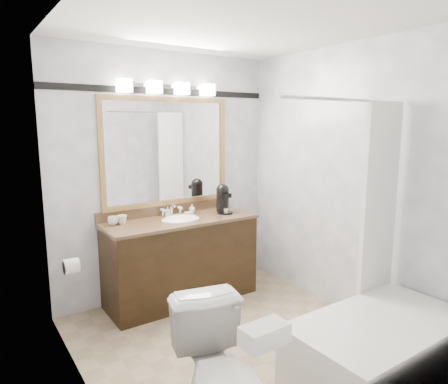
% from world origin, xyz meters
% --- Properties ---
extents(room, '(2.42, 2.62, 2.52)m').
position_xyz_m(room, '(0.00, 0.00, 1.25)').
color(room, tan).
rests_on(room, ground).
extents(vanity, '(1.53, 0.58, 0.97)m').
position_xyz_m(vanity, '(0.00, 1.02, 0.44)').
color(vanity, black).
rests_on(vanity, ground).
extents(mirror, '(1.40, 0.04, 1.10)m').
position_xyz_m(mirror, '(0.00, 1.28, 1.50)').
color(mirror, tan).
rests_on(mirror, room).
extents(vanity_light_bar, '(1.02, 0.14, 0.12)m').
position_xyz_m(vanity_light_bar, '(0.00, 1.23, 2.13)').
color(vanity_light_bar, silver).
rests_on(vanity_light_bar, room).
extents(accent_stripe, '(2.40, 0.01, 0.06)m').
position_xyz_m(accent_stripe, '(0.00, 1.29, 2.10)').
color(accent_stripe, black).
rests_on(accent_stripe, room).
extents(bathtub, '(1.30, 0.75, 1.96)m').
position_xyz_m(bathtub, '(0.55, -0.90, 0.28)').
color(bathtub, white).
rests_on(bathtub, ground).
extents(tp_roll, '(0.11, 0.12, 0.12)m').
position_xyz_m(tp_roll, '(-1.14, 0.66, 0.70)').
color(tp_roll, white).
rests_on(tp_roll, room).
extents(toilet, '(0.60, 0.84, 0.78)m').
position_xyz_m(toilet, '(-0.70, -0.77, 0.39)').
color(toilet, white).
rests_on(toilet, ground).
extents(tissue_box, '(0.23, 0.13, 0.09)m').
position_xyz_m(tissue_box, '(-0.70, -1.12, 0.82)').
color(tissue_box, white).
rests_on(tissue_box, toilet).
extents(coffee_maker, '(0.16, 0.20, 0.31)m').
position_xyz_m(coffee_maker, '(0.50, 1.01, 1.01)').
color(coffee_maker, black).
rests_on(coffee_maker, vanity).
extents(cup_left, '(0.12, 0.12, 0.08)m').
position_xyz_m(cup_left, '(-0.63, 1.16, 0.89)').
color(cup_left, white).
rests_on(cup_left, vanity).
extents(cup_right, '(0.10, 0.10, 0.08)m').
position_xyz_m(cup_right, '(-0.55, 1.14, 0.89)').
color(cup_right, white).
rests_on(cup_right, vanity).
extents(soap_bottle_a, '(0.06, 0.06, 0.10)m').
position_xyz_m(soap_bottle_a, '(-0.06, 1.18, 0.90)').
color(soap_bottle_a, white).
rests_on(soap_bottle_a, vanity).
extents(soap_bottle_b, '(0.07, 0.07, 0.09)m').
position_xyz_m(soap_bottle_b, '(0.24, 1.22, 0.89)').
color(soap_bottle_b, white).
rests_on(soap_bottle_b, vanity).
extents(soap_bar, '(0.09, 0.06, 0.03)m').
position_xyz_m(soap_bar, '(0.16, 1.13, 0.86)').
color(soap_bar, beige).
rests_on(soap_bar, vanity).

